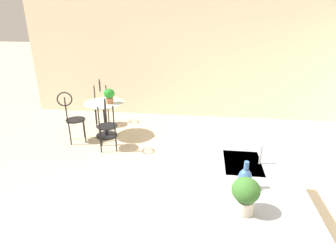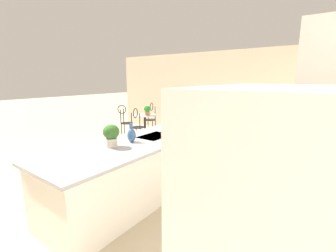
# 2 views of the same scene
# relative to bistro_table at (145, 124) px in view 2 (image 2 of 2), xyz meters

# --- Properties ---
(ground_plane) EXTENTS (40.00, 40.00, 0.00)m
(ground_plane) POSITION_rel_bistro_table_xyz_m (2.72, 1.60, -0.45)
(ground_plane) COLOR beige
(wall_left_window) EXTENTS (0.12, 7.80, 2.70)m
(wall_left_window) POSITION_rel_bistro_table_xyz_m (-1.54, 1.60, 0.90)
(wall_left_window) COLOR beige
(wall_left_window) RESTS_ON ground
(kitchen_island) EXTENTS (2.80, 1.06, 0.92)m
(kitchen_island) POSITION_rel_bistro_table_xyz_m (3.02, 2.45, 0.02)
(kitchen_island) COLOR white
(kitchen_island) RESTS_ON ground
(back_counter_run) EXTENTS (2.44, 0.64, 1.52)m
(back_counter_run) POSITION_rel_bistro_table_xyz_m (2.32, 4.80, 0.05)
(back_counter_run) COLOR white
(back_counter_run) RESTS_ON ground
(upper_cabinet_run) EXTENTS (2.40, 0.36, 0.76)m
(upper_cabinet_run) POSITION_rel_bistro_table_xyz_m (2.32, 4.78, 1.45)
(upper_cabinet_run) COLOR white
(upper_cabinet_run) RESTS_ON back_counter_run
(bistro_table) EXTENTS (0.80, 0.80, 0.74)m
(bistro_table) POSITION_rel_bistro_table_xyz_m (0.00, 0.00, 0.00)
(bistro_table) COLOR black
(bistro_table) RESTS_ON ground
(chair_near_window) EXTENTS (0.52, 0.48, 1.04)m
(chair_near_window) POSITION_rel_bistro_table_xyz_m (0.61, 0.25, 0.13)
(chair_near_window) COLOR black
(chair_near_window) RESTS_ON ground
(chair_by_island) EXTENTS (0.51, 0.52, 1.04)m
(chair_by_island) POSITION_rel_bistro_table_xyz_m (0.34, -0.55, 0.13)
(chair_by_island) COLOR black
(chair_by_island) RESTS_ON ground
(chair_toward_desk) EXTENTS (0.52, 0.48, 1.04)m
(chair_toward_desk) POSITION_rel_bistro_table_xyz_m (-0.65, -0.30, 0.13)
(chair_toward_desk) COLOR black
(chair_toward_desk) RESTS_ON ground
(sink_faucet) EXTENTS (0.02, 0.02, 0.22)m
(sink_faucet) POSITION_rel_bistro_table_xyz_m (2.47, 2.63, 0.58)
(sink_faucet) COLOR #B2B5BA
(sink_faucet) RESTS_ON kitchen_island
(potted_plant_on_table) EXTENTS (0.21, 0.21, 0.30)m
(potted_plant_on_table) POSITION_rel_bistro_table_xyz_m (0.03, 0.14, 0.46)
(potted_plant_on_table) COLOR #9E603D
(potted_plant_on_table) RESTS_ON bistro_table
(potted_plant_counter_near) EXTENTS (0.23, 0.23, 0.32)m
(potted_plant_counter_near) POSITION_rel_bistro_table_xyz_m (3.32, 2.36, 0.66)
(potted_plant_counter_near) COLOR beige
(potted_plant_counter_near) RESTS_ON kitchen_island
(vase_on_counter) EXTENTS (0.13, 0.13, 0.29)m
(vase_on_counter) POSITION_rel_bistro_table_xyz_m (2.97, 2.40, 0.58)
(vase_on_counter) COLOR #386099
(vase_on_counter) RESTS_ON kitchen_island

